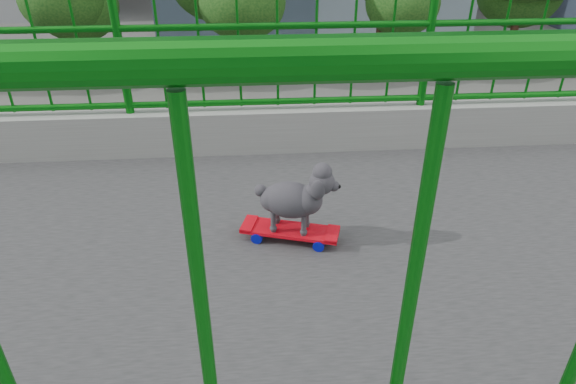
# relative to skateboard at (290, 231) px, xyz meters

# --- Properties ---
(road) EXTENTS (18.00, 90.00, 0.02)m
(road) POSITION_rel_skateboard_xyz_m (-12.73, -4.99, -7.04)
(road) COLOR black
(road) RESTS_ON ground
(skateboard) EXTENTS (0.28, 0.52, 0.07)m
(skateboard) POSITION_rel_skateboard_xyz_m (0.00, 0.00, 0.00)
(skateboard) COLOR red
(skateboard) RESTS_ON footbridge
(poodle) EXTENTS (0.25, 0.42, 0.36)m
(poodle) POSITION_rel_skateboard_xyz_m (0.01, 0.02, 0.21)
(poodle) COLOR #2A282D
(poodle) RESTS_ON skateboard
(car_0) EXTENTS (1.63, 4.06, 1.38)m
(car_0) POSITION_rel_skateboard_xyz_m (-5.73, -0.78, -6.36)
(car_0) COLOR gray
(car_0) RESTS_ON ground
(car_1) EXTENTS (1.58, 4.54, 1.49)m
(car_1) POSITION_rel_skateboard_xyz_m (-8.93, -3.28, -6.30)
(car_1) COLOR red
(car_1) RESTS_ON ground
(car_3) EXTENTS (2.15, 5.30, 1.54)m
(car_3) POSITION_rel_skateboard_xyz_m (-15.33, -5.73, -6.28)
(car_3) COLOR silver
(car_3) RESTS_ON ground
(car_6) EXTENTS (2.61, 5.66, 1.57)m
(car_6) POSITION_rel_skateboard_xyz_m (-8.93, 7.88, -6.26)
(car_6) COLOR gray
(car_6) RESTS_ON ground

